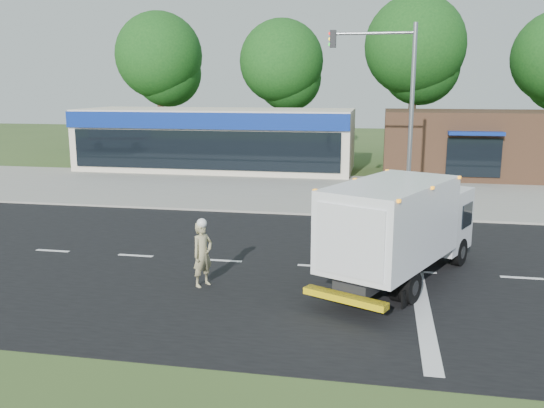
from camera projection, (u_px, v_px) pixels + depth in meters
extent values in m
plane|color=#385123|center=(317.00, 266.00, 17.86)|extent=(120.00, 120.00, 0.00)
cube|color=black|center=(317.00, 266.00, 17.86)|extent=(60.00, 14.00, 0.02)
cube|color=gray|center=(337.00, 210.00, 25.74)|extent=(60.00, 2.40, 0.12)
cube|color=gray|center=(346.00, 189.00, 31.33)|extent=(60.00, 9.00, 0.02)
cube|color=silver|center=(53.00, 251.00, 19.50)|extent=(1.20, 0.15, 0.01)
cube|color=silver|center=(136.00, 255.00, 18.96)|extent=(1.20, 0.15, 0.01)
cube|color=silver|center=(224.00, 261.00, 18.41)|extent=(1.20, 0.15, 0.01)
cube|color=silver|center=(317.00, 266.00, 17.86)|extent=(1.20, 0.15, 0.01)
cube|color=silver|center=(416.00, 272.00, 17.31)|extent=(1.20, 0.15, 0.01)
cube|color=silver|center=(522.00, 278.00, 16.76)|extent=(1.20, 0.15, 0.01)
cube|color=silver|center=(423.00, 309.00, 14.42)|extent=(0.40, 7.00, 0.01)
cube|color=black|center=(388.00, 267.00, 15.75)|extent=(2.76, 4.50, 0.32)
cube|color=silver|center=(433.00, 218.00, 18.15)|extent=(2.54, 2.48, 1.91)
cube|color=black|center=(443.00, 208.00, 18.80)|extent=(1.62, 0.86, 0.82)
cube|color=white|center=(390.00, 222.00, 15.49)|extent=(3.91, 5.04, 2.14)
cube|color=silver|center=(350.00, 242.00, 13.68)|extent=(1.67, 0.82, 1.73)
cube|color=yellow|center=(345.00, 298.00, 13.83)|extent=(2.11, 1.22, 0.16)
cube|color=orange|center=(392.00, 184.00, 15.28)|extent=(3.87, 4.89, 0.07)
cylinder|color=black|center=(406.00, 243.00, 18.88)|extent=(0.62, 0.91, 0.87)
cylinder|color=black|center=(459.00, 252.00, 17.89)|extent=(0.62, 0.91, 0.87)
cylinder|color=black|center=(348.00, 274.00, 15.81)|extent=(0.62, 0.91, 0.87)
cylinder|color=black|center=(410.00, 287.00, 14.76)|extent=(0.62, 0.91, 0.87)
imported|color=tan|center=(203.00, 254.00, 15.96)|extent=(0.72, 0.80, 1.83)
sphere|color=white|center=(202.00, 223.00, 15.78)|extent=(0.28, 0.28, 0.28)
cube|color=beige|center=(216.00, 139.00, 38.35)|extent=(18.00, 6.00, 4.00)
cube|color=navy|center=(202.00, 121.00, 35.13)|extent=(18.00, 0.30, 1.00)
cube|color=black|center=(203.00, 150.00, 35.49)|extent=(17.00, 0.12, 2.40)
cube|color=#382316|center=(467.00, 144.00, 35.42)|extent=(10.00, 6.00, 4.00)
cube|color=navy|center=(476.00, 133.00, 32.25)|extent=(3.00, 1.20, 0.20)
cube|color=black|center=(474.00, 158.00, 32.58)|extent=(3.00, 0.12, 2.20)
cylinder|color=gray|center=(411.00, 123.00, 23.81)|extent=(0.18, 0.18, 8.00)
cylinder|color=gray|center=(372.00, 33.00, 23.40)|extent=(3.40, 0.12, 0.12)
cube|color=black|center=(333.00, 39.00, 23.73)|extent=(0.25, 0.25, 0.70)
cylinder|color=#332114|center=(161.00, 108.00, 46.99)|extent=(0.56, 0.56, 7.35)
sphere|color=#134515|center=(159.00, 56.00, 46.14)|extent=(6.93, 6.93, 6.93)
sphere|color=#134515|center=(168.00, 73.00, 46.80)|extent=(5.46, 5.46, 5.46)
cylinder|color=#332114|center=(281.00, 113.00, 45.20)|extent=(0.56, 0.56, 6.86)
sphere|color=#134515|center=(282.00, 61.00, 44.41)|extent=(6.47, 6.47, 6.47)
sphere|color=#134515|center=(289.00, 78.00, 45.06)|extent=(5.10, 5.10, 5.10)
cylinder|color=#332114|center=(412.00, 107.00, 43.27)|extent=(0.56, 0.56, 7.84)
sphere|color=#134515|center=(415.00, 46.00, 42.37)|extent=(7.39, 7.39, 7.39)
sphere|color=#134515|center=(421.00, 66.00, 43.05)|extent=(5.82, 5.82, 5.82)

